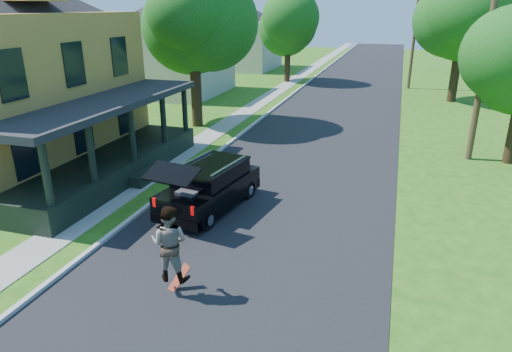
% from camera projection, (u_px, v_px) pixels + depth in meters
% --- Properties ---
extents(ground, '(140.00, 140.00, 0.00)m').
position_uv_depth(ground, '(217.00, 292.00, 10.94)').
color(ground, '#255511').
rests_on(ground, ground).
extents(street, '(8.00, 120.00, 0.02)m').
position_uv_depth(street, '(334.00, 114.00, 28.84)').
color(street, black).
rests_on(street, ground).
extents(curb, '(0.15, 120.00, 0.12)m').
position_uv_depth(curb, '(273.00, 110.00, 29.96)').
color(curb, '#A8A8A3').
rests_on(curb, ground).
extents(sidewalk, '(1.30, 120.00, 0.03)m').
position_uv_depth(sidewalk, '(250.00, 109.00, 30.39)').
color(sidewalk, gray).
rests_on(sidewalk, ground).
extents(front_walk, '(6.50, 1.20, 0.03)m').
position_uv_depth(front_walk, '(58.00, 171.00, 18.94)').
color(front_walk, gray).
rests_on(front_walk, ground).
extents(neighbor_house_mid, '(12.78, 12.78, 8.30)m').
position_uv_depth(neighbor_house_mid, '(167.00, 38.00, 34.69)').
color(neighbor_house_mid, '#B1AB9D').
rests_on(neighbor_house_mid, ground).
extents(neighbor_house_far, '(12.78, 12.78, 8.30)m').
position_uv_depth(neighbor_house_far, '(237.00, 28.00, 49.02)').
color(neighbor_house_far, '#B1AB9D').
rests_on(neighbor_house_far, ground).
extents(black_suv, '(2.36, 4.68, 2.08)m').
position_uv_depth(black_suv, '(210.00, 186.00, 15.18)').
color(black_suv, black).
rests_on(black_suv, ground).
extents(skateboarder, '(0.95, 0.76, 1.85)m').
position_uv_depth(skateboarder, '(170.00, 243.00, 10.46)').
color(skateboarder, black).
rests_on(skateboarder, ground).
extents(skateboard, '(0.53, 0.47, 0.70)m').
position_uv_depth(skateboard, '(179.00, 280.00, 10.97)').
color(skateboard, '#9B250D').
rests_on(skateboard, ground).
extents(tree_left_mid, '(5.91, 6.01, 8.60)m').
position_uv_depth(tree_left_mid, '(193.00, 18.00, 24.19)').
color(tree_left_mid, black).
rests_on(tree_left_mid, ground).
extents(tree_left_far, '(5.28, 5.25, 7.96)m').
position_uv_depth(tree_left_far, '(288.00, 21.00, 39.54)').
color(tree_left_far, black).
rests_on(tree_left_far, ground).
extents(tree_right_mid, '(6.75, 6.61, 9.91)m').
position_uv_depth(tree_right_mid, '(464.00, 8.00, 30.64)').
color(tree_right_mid, black).
rests_on(tree_right_mid, ground).
extents(tree_right_far, '(6.05, 6.08, 8.80)m').
position_uv_depth(tree_right_far, '(466.00, 12.00, 46.92)').
color(tree_right_far, black).
rests_on(tree_right_far, ground).
extents(utility_pole_near, '(1.68, 0.29, 8.92)m').
position_uv_depth(utility_pole_near, '(486.00, 53.00, 18.85)').
color(utility_pole_near, '#3F291D').
rests_on(utility_pole_near, ground).
extents(utility_pole_far, '(1.51, 0.27, 8.73)m').
position_uv_depth(utility_pole_far, '(415.00, 32.00, 36.43)').
color(utility_pole_far, '#3F291D').
rests_on(utility_pole_far, ground).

